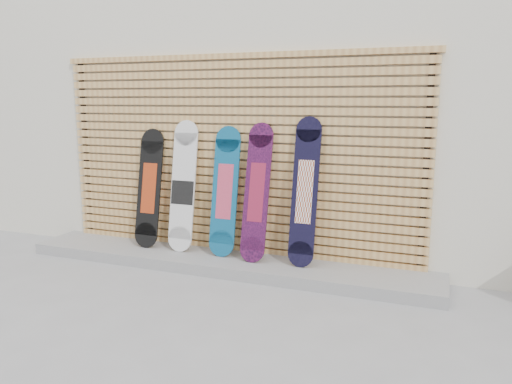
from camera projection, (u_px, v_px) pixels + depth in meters
ground at (209, 291)px, 4.78m from camera, size 80.00×80.00×0.00m
building at (340, 100)px, 7.49m from camera, size 12.00×5.00×3.60m
concrete_step at (224, 262)px, 5.44m from camera, size 4.60×0.70×0.12m
slat_wall at (234, 155)px, 5.50m from camera, size 4.26×0.08×2.29m
snowboard_0 at (149, 188)px, 5.77m from camera, size 0.29×0.29×1.36m
snowboard_1 at (183, 187)px, 5.60m from camera, size 0.29×0.29×1.46m
snowboard_2 at (225, 191)px, 5.43m from camera, size 0.29×0.29×1.41m
snowboard_3 at (257, 192)px, 5.26m from camera, size 0.27×0.35×1.45m
snowboard_4 at (305, 192)px, 5.09m from camera, size 0.27×0.31×1.52m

